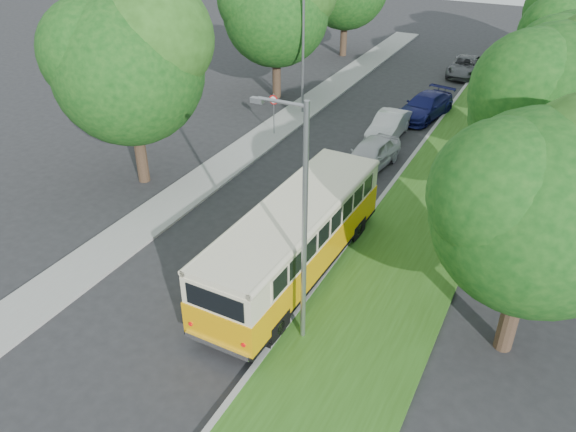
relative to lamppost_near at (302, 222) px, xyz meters
The scene contains 13 objects.
ground 6.56m from the lamppost_near, 149.28° to the left, with size 120.00×120.00×0.00m, color #242427.
curb 8.66m from the lamppost_near, 94.62° to the left, with size 0.20×70.00×0.15m, color gray.
grass_verge 8.82m from the lamppost_near, 76.91° to the left, with size 4.50×70.00×0.13m, color #2B5416.
sidewalk 12.49m from the lamppost_near, 140.22° to the left, with size 2.20×70.00×0.12m, color gray.
treeline 20.58m from the lamppost_near, 92.96° to the left, with size 24.27×41.91×9.46m.
lamppost_near is the anchor object (origin of this frame).
lamppost_far 20.53m from the lamppost_near, 115.71° to the left, with size 1.71×0.16×7.50m.
warning_sign 17.10m from the lamppost_near, 121.02° to the left, with size 0.56×0.10×2.50m.
vintage_bus 4.43m from the lamppost_near, 119.29° to the left, with size 2.62×10.17×3.02m, color #EEA207, non-canonical shape.
car_silver 13.66m from the lamppost_near, 99.97° to the left, with size 1.77×4.41×1.50m, color silver.
car_white 17.82m from the lamppost_near, 98.92° to the left, with size 1.49×4.28×1.41m, color silver.
car_blue 21.67m from the lamppost_near, 94.53° to the left, with size 2.04×5.01×1.45m, color navy.
car_grey 31.67m from the lamppost_near, 92.33° to the left, with size 2.27×4.93×1.37m, color #505357.
Camera 1 is at (10.04, -14.85, 12.75)m, focal length 35.00 mm.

